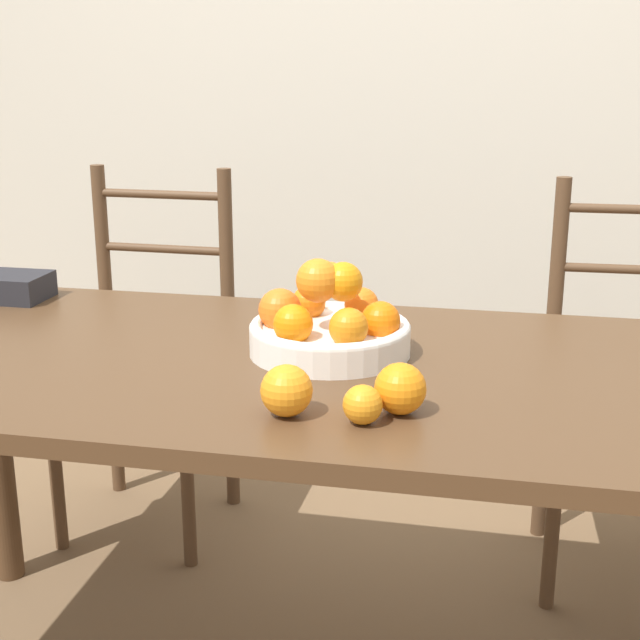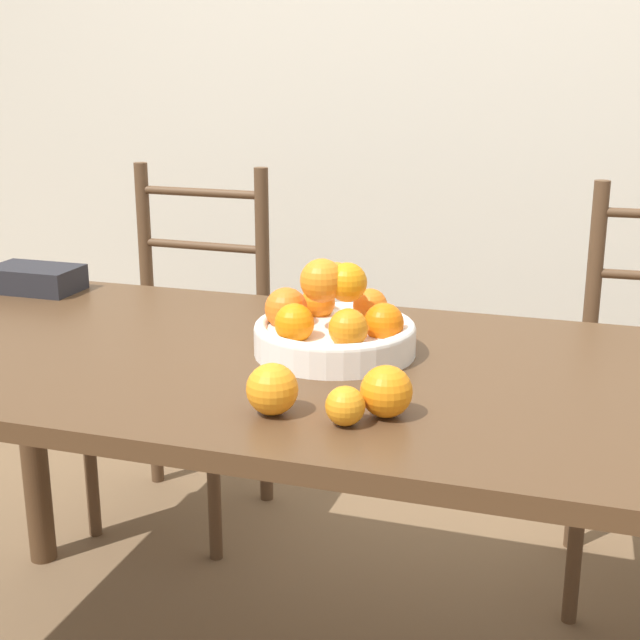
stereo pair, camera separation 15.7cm
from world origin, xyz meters
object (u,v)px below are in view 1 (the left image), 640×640
object	(u,v)px
chair_right	(630,398)
orange_loose_2	(287,391)
fruit_bowl	(329,325)
orange_loose_1	(400,389)
book_stack	(2,286)
chair_left	(150,364)
orange_loose_0	(363,405)

from	to	relation	value
chair_right	orange_loose_2	bearing A→B (deg)	-125.76
fruit_bowl	orange_loose_1	size ratio (longest dim) A/B	3.71
orange_loose_1	book_stack	bearing A→B (deg)	152.71
fruit_bowl	chair_left	xyz separation A→B (m)	(-0.65, 0.66, -0.35)
book_stack	orange_loose_2	bearing A→B (deg)	-34.16
fruit_bowl	orange_loose_2	distance (m)	0.31
fruit_bowl	chair_right	world-z (taller)	chair_right
orange_loose_0	orange_loose_2	distance (m)	0.12
chair_right	book_stack	size ratio (longest dim) A/B	4.78
fruit_bowl	book_stack	size ratio (longest dim) A/B	1.43
orange_loose_0	orange_loose_1	world-z (taller)	orange_loose_1
fruit_bowl	orange_loose_1	distance (m)	0.32
orange_loose_2	book_stack	size ratio (longest dim) A/B	0.39
fruit_bowl	book_stack	distance (m)	0.86
orange_loose_2	book_stack	distance (m)	0.99
fruit_bowl	book_stack	bearing A→B (deg)	163.67
orange_loose_1	book_stack	world-z (taller)	orange_loose_1
orange_loose_2	chair_left	xyz separation A→B (m)	(-0.64, 0.97, -0.33)
chair_right	book_stack	world-z (taller)	chair_right
chair_left	orange_loose_0	bearing A→B (deg)	-50.79
orange_loose_2	chair_right	distance (m)	1.22
chair_left	book_stack	bearing A→B (deg)	-111.26
orange_loose_1	orange_loose_0	bearing A→B (deg)	-134.10
chair_right	orange_loose_1	bearing A→B (deg)	-119.31
chair_left	book_stack	distance (m)	0.56
fruit_bowl	orange_loose_2	size ratio (longest dim) A/B	3.70
orange_loose_1	book_stack	size ratio (longest dim) A/B	0.39
fruit_bowl	orange_loose_2	xyz separation A→B (m)	(-0.00, -0.31, -0.01)
chair_left	chair_right	bearing A→B (deg)	1.38
orange_loose_1	chair_left	xyz separation A→B (m)	(-0.81, 0.93, -0.33)
fruit_bowl	orange_loose_1	world-z (taller)	fruit_bowl
chair_right	fruit_bowl	bearing A→B (deg)	-136.44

